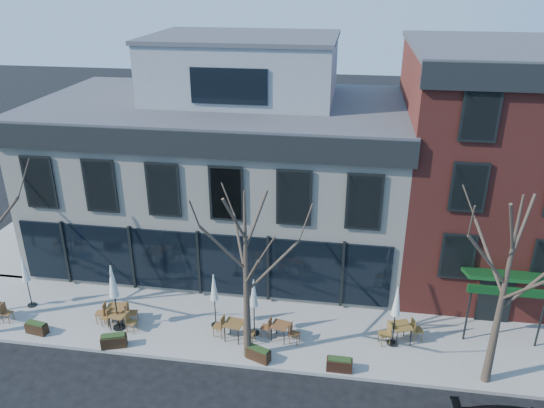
# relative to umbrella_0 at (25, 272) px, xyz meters

# --- Properties ---
(ground) EXTENTS (120.00, 120.00, 0.00)m
(ground) POSITION_rel_umbrella_0_xyz_m (7.37, 2.07, -1.92)
(ground) COLOR black
(ground) RESTS_ON ground
(sidewalk_front) EXTENTS (33.50, 4.70, 0.15)m
(sidewalk_front) POSITION_rel_umbrella_0_xyz_m (10.62, -0.08, -1.85)
(sidewalk_front) COLOR gray
(sidewalk_front) RESTS_ON ground
(sidewalk_side) EXTENTS (4.50, 12.00, 0.15)m
(sidewalk_side) POSITION_rel_umbrella_0_xyz_m (-3.88, 8.07, -1.85)
(sidewalk_side) COLOR gray
(sidewalk_side) RESTS_ON ground
(corner_building) EXTENTS (18.39, 10.39, 11.10)m
(corner_building) POSITION_rel_umbrella_0_xyz_m (7.44, 7.14, 2.80)
(corner_building) COLOR silver
(corner_building) RESTS_ON ground
(red_brick_building) EXTENTS (8.20, 11.78, 11.18)m
(red_brick_building) POSITION_rel_umbrella_0_xyz_m (20.37, 7.05, 3.71)
(red_brick_building) COLOR maroon
(red_brick_building) RESTS_ON ground
(tree_mid) EXTENTS (3.50, 3.55, 7.04)m
(tree_mid) POSITION_rel_umbrella_0_xyz_m (10.38, -1.83, 1.87)
(tree_mid) COLOR #382B21
(tree_mid) RESTS_ON sidewalk_front
(tree_right) EXTENTS (3.72, 3.77, 7.48)m
(tree_right) POSITION_rel_umbrella_0_xyz_m (19.38, -1.83, 2.10)
(tree_right) COLOR #382B21
(tree_right) RESTS_ON sidewalk_front
(cafe_set_1) EXTENTS (1.86, 0.84, 0.96)m
(cafe_set_1) POSITION_rel_umbrella_0_xyz_m (4.36, -0.57, -1.28)
(cafe_set_1) COLOR brown
(cafe_set_1) RESTS_ON sidewalk_front
(cafe_set_2) EXTENTS (1.70, 0.76, 0.87)m
(cafe_set_2) POSITION_rel_umbrella_0_xyz_m (4.64, -0.96, -1.33)
(cafe_set_2) COLOR brown
(cafe_set_2) RESTS_ON sidewalk_front
(cafe_set_3) EXTENTS (1.88, 0.84, 0.97)m
(cafe_set_3) POSITION_rel_umbrella_0_xyz_m (9.61, -0.91, -1.28)
(cafe_set_3) COLOR brown
(cafe_set_3) RESTS_ON sidewalk_front
(cafe_set_4) EXTENTS (1.73, 0.81, 0.89)m
(cafe_set_4) POSITION_rel_umbrella_0_xyz_m (11.49, -0.65, -1.32)
(cafe_set_4) COLOR brown
(cafe_set_4) RESTS_ON sidewalk_front
(cafe_set_5) EXTENTS (1.93, 1.09, 1.00)m
(cafe_set_5) POSITION_rel_umbrella_0_xyz_m (16.37, -0.05, -1.26)
(cafe_set_5) COLOR brown
(cafe_set_5) RESTS_ON sidewalk_front
(umbrella_0) EXTENTS (0.40, 0.40, 2.51)m
(umbrella_0) POSITION_rel_umbrella_0_xyz_m (0.00, 0.00, 0.00)
(umbrella_0) COLOR black
(umbrella_0) RESTS_ON sidewalk_front
(umbrella_1) EXTENTS (0.49, 0.49, 3.07)m
(umbrella_1) POSITION_rel_umbrella_0_xyz_m (4.60, -0.96, 0.39)
(umbrella_1) COLOR black
(umbrella_1) RESTS_ON sidewalk_front
(umbrella_2) EXTENTS (0.41, 0.41, 2.54)m
(umbrella_2) POSITION_rel_umbrella_0_xyz_m (8.63, -0.15, 0.02)
(umbrella_2) COLOR black
(umbrella_2) RESTS_ON sidewalk_front
(umbrella_3) EXTENTS (0.42, 0.42, 2.64)m
(umbrella_3) POSITION_rel_umbrella_0_xyz_m (10.37, -0.44, 0.09)
(umbrella_3) COLOR black
(umbrella_3) RESTS_ON sidewalk_front
(umbrella_4) EXTENTS (0.44, 0.44, 2.73)m
(umbrella_4) POSITION_rel_umbrella_0_xyz_m (16.05, -0.24, 0.15)
(umbrella_4) COLOR black
(umbrella_4) RESTS_ON sidewalk_front
(planter_0) EXTENTS (0.97, 0.51, 0.52)m
(planter_0) POSITION_rel_umbrella_0_xyz_m (1.35, -1.80, -1.52)
(planter_0) COLOR black
(planter_0) RESTS_ON sidewalk_front
(planter_1) EXTENTS (1.09, 0.71, 0.57)m
(planter_1) POSITION_rel_umbrella_0_xyz_m (4.92, -2.13, -1.49)
(planter_1) COLOR #321F10
(planter_1) RESTS_ON sidewalk_front
(planter_2) EXTENTS (1.04, 0.71, 0.54)m
(planter_2) POSITION_rel_umbrella_0_xyz_m (10.82, -2.01, -1.51)
(planter_2) COLOR black
(planter_2) RESTS_ON sidewalk_front
(planter_3) EXTENTS (0.98, 0.40, 0.55)m
(planter_3) POSITION_rel_umbrella_0_xyz_m (13.97, -2.13, -1.50)
(planter_3) COLOR black
(planter_3) RESTS_ON sidewalk_front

